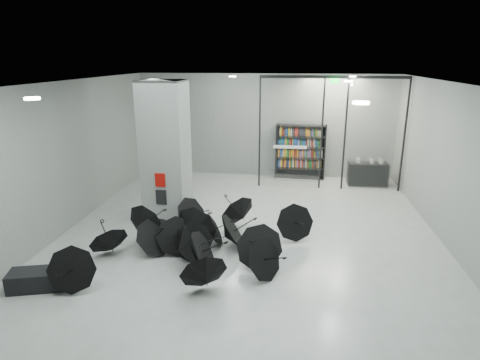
# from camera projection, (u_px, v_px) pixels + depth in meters

# --- Properties ---
(room) EXTENTS (14.00, 14.02, 4.01)m
(room) POSITION_uv_depth(u_px,v_px,m) (245.00, 138.00, 9.19)
(room) COLOR gray
(room) RESTS_ON ground
(column) EXTENTS (1.20, 1.20, 4.00)m
(column) POSITION_uv_depth(u_px,v_px,m) (166.00, 152.00, 11.63)
(column) COLOR slate
(column) RESTS_ON ground
(fire_cabinet) EXTENTS (0.28, 0.04, 0.38)m
(fire_cabinet) POSITION_uv_depth(u_px,v_px,m) (160.00, 180.00, 11.23)
(fire_cabinet) COLOR #A50A07
(fire_cabinet) RESTS_ON column
(info_panel) EXTENTS (0.30, 0.03, 0.42)m
(info_panel) POSITION_uv_depth(u_px,v_px,m) (161.00, 197.00, 11.38)
(info_panel) COLOR black
(info_panel) RESTS_ON column
(exit_sign) EXTENTS (0.30, 0.06, 0.15)m
(exit_sign) POSITION_uv_depth(u_px,v_px,m) (334.00, 81.00, 13.65)
(exit_sign) COLOR #0CE533
(exit_sign) RESTS_ON room
(glass_partition) EXTENTS (5.06, 0.08, 4.00)m
(glass_partition) POSITION_uv_depth(u_px,v_px,m) (331.00, 129.00, 14.31)
(glass_partition) COLOR silver
(glass_partition) RESTS_ON ground
(bench) EXTENTS (1.33, 0.85, 0.40)m
(bench) POSITION_uv_depth(u_px,v_px,m) (41.00, 279.00, 8.42)
(bench) COLOR black
(bench) RESTS_ON ground
(bookshelf) EXTENTS (1.94, 0.54, 2.11)m
(bookshelf) POSITION_uv_depth(u_px,v_px,m) (300.00, 152.00, 15.94)
(bookshelf) COLOR black
(bookshelf) RESTS_ON ground
(shop_counter) EXTENTS (1.43, 0.60, 0.85)m
(shop_counter) POSITION_uv_depth(u_px,v_px,m) (368.00, 174.00, 15.18)
(shop_counter) COLOR black
(shop_counter) RESTS_ON ground
(umbrella_cluster) EXTENTS (5.64, 4.75, 1.30)m
(umbrella_cluster) POSITION_uv_depth(u_px,v_px,m) (197.00, 243.00, 9.77)
(umbrella_cluster) COLOR black
(umbrella_cluster) RESTS_ON ground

